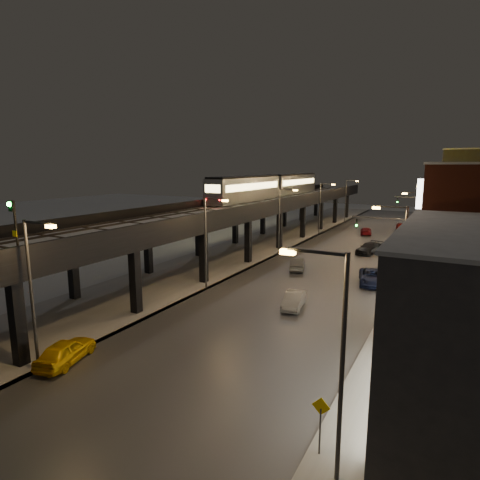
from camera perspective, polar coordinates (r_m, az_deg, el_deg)
The scene contains 34 objects.
ground at distance 29.84m, azimuth -17.81°, elevation -13.55°, with size 220.00×220.00×0.00m, color silver.
road_surface at distance 56.27m, azimuth 14.83°, elevation -2.04°, with size 17.00×120.00×0.06m, color #46474D.
sidewalk_right at distance 54.89m, azimuth 25.02°, elevation -2.96°, with size 4.00×120.00×0.14m, color #9FA1A8.
under_viaduct_pavement at distance 60.74m, azimuth 2.38°, elevation -0.78°, with size 11.00×120.00×0.06m, color #9FA1A8.
elevated_viaduct at distance 57.10m, azimuth 1.02°, elevation 4.17°, with size 9.00×100.00×6.30m.
viaduct_trackbed at distance 57.14m, azimuth 1.08°, elevation 4.95°, with size 8.40×100.00×0.32m.
viaduct_parapet_streetside at distance 55.26m, azimuth 5.13°, elevation 5.21°, with size 0.30×100.00×1.10m, color black.
viaduct_parapet_far at distance 59.23m, azimuth -2.66°, elevation 5.59°, with size 0.30×100.00×1.10m, color black.
building_f at distance 94.83m, azimuth 30.84°, elevation 5.20°, with size 12.20×16.20×11.16m.
streetlight_left_0 at distance 25.50m, azimuth -27.29°, elevation -5.87°, with size 2.57×0.28×9.00m.
streetlight_right_0 at distance 15.47m, azimuth 13.40°, elevation -15.35°, with size 2.56×0.28×9.00m.
streetlight_left_1 at distance 38.23m, azimuth -4.59°, elevation 0.42°, with size 2.57×0.28×9.00m.
streetlight_right_1 at distance 32.41m, azimuth 21.80°, elevation -2.14°, with size 2.56×0.28×9.00m.
streetlight_left_2 at distance 54.04m, azimuth 5.87°, elevation 3.35°, with size 2.57×0.28×9.00m.
streetlight_right_2 at distance 50.10m, azimuth 24.29°, elevation 1.91°, with size 2.56×0.28×9.00m.
streetlight_left_3 at distance 70.91m, azimuth 11.50°, elevation 4.89°, with size 2.57×0.28×9.00m.
streetlight_right_3 at distance 67.95m, azimuth 25.49°, elevation 3.85°, with size 2.56×0.28×9.00m.
streetlight_left_4 at distance 88.22m, azimuth 14.96°, elevation 5.81°, with size 2.57×0.28×9.00m.
streetlight_right_4 at distance 85.86m, azimuth 26.18°, elevation 4.97°, with size 2.56×0.28×9.00m.
traffic_light_rig_a at distance 41.43m, azimuth 22.02°, elevation -0.57°, with size 6.10×0.34×7.00m.
traffic_light_rig_b at distance 71.05m, azimuth 24.86°, elevation 3.54°, with size 6.10×0.34×7.00m.
subway_train at distance 70.60m, azimuth 4.52°, elevation 7.71°, with size 3.18×38.60×3.81m.
rail_signal at distance 26.33m, azimuth -29.54°, elevation 2.80°, with size 0.39×0.45×3.35m.
car_taxi at distance 27.50m, azimuth -23.53°, elevation -14.38°, with size 1.75×4.35×1.48m, color #ECB808.
car_near_white at distance 46.85m, azimuth 8.14°, elevation -3.44°, with size 1.50×4.29×1.41m, color #545557.
car_mid_dark at distance 73.39m, azimuth 17.47°, elevation 1.18°, with size 1.77×4.37×1.27m, color maroon.
car_onc_silver at distance 34.58m, azimuth 7.70°, elevation -8.54°, with size 1.44×4.13×1.36m, color gray.
car_onc_dark at distance 42.88m, azimuth 18.32°, elevation -5.11°, with size 2.52×5.46×1.52m, color #172148.
car_onc_white at distance 57.63m, azimuth 17.91°, elevation -1.17°, with size 2.11×5.19×1.51m, color black.
car_onc_red at distance 80.75m, azimuth 21.92°, elevation 1.74°, with size 1.59×3.95×1.35m, color maroon.
sign_mcdonalds at distance 53.18m, azimuth 26.11°, elevation 4.38°, with size 2.69×0.69×9.05m.
sign_citgo at distance 34.00m, azimuth 25.58°, elevation 3.50°, with size 2.30×0.39×10.93m.
sign_carwash at distance 39.09m, azimuth 25.59°, elevation -0.52°, with size 1.42×0.35×7.37m.
ped_crossing_sign at distance 18.26m, azimuth 11.37°, elevation -23.88°, with size 0.78×0.08×2.69m.
Camera 1 is at (20.13, -18.54, 11.91)m, focal length 30.00 mm.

